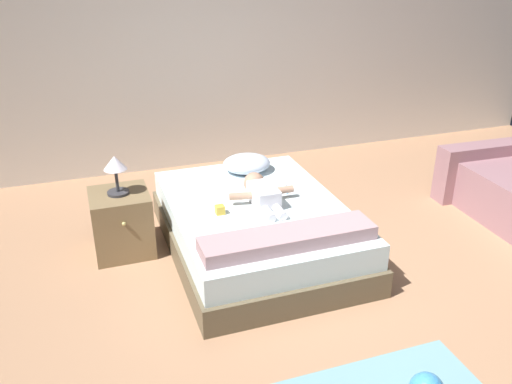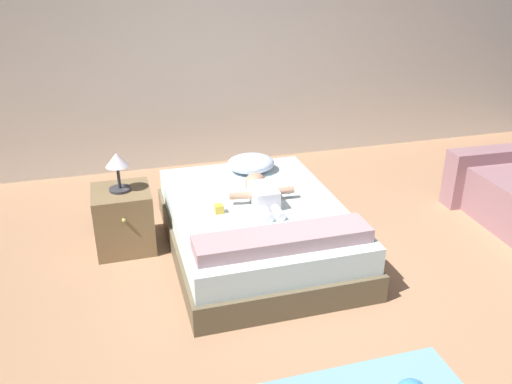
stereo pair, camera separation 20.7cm
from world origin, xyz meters
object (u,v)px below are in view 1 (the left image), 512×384
Objects in this scene: bed at (256,227)px; nightstand at (122,223)px; pillow at (247,163)px; toy_block at (220,210)px; toothbrush at (287,189)px; lamp at (115,168)px; baby at (261,193)px.

nightstand is (-0.98, 0.32, 0.05)m from bed.
bed is 4.44× the size of pillow.
bed is 3.70× the size of nightstand.
nightstand is at bearing 150.30° from toy_block.
nightstand is (-1.30, 0.15, -0.16)m from toothbrush.
nightstand is 7.58× the size of toy_block.
toy_block is (-0.44, -0.71, -0.04)m from pillow.
toothbrush is 0.67m from toy_block.
bed is 1.15m from lamp.
toy_block is at bearing -29.70° from nightstand.
toothbrush is at bearing 27.52° from bed.
nightstand is at bearing 161.94° from bed.
bed is at bearing -18.06° from lamp.
lamp reaches higher than toy_block.
nightstand reaches higher than toothbrush.
baby is 2.02× the size of lamp.
nightstand reaches higher than bed.
baby reaches higher than bed.
baby is (-0.08, -0.61, 0.00)m from pillow.
bed is 1.04m from nightstand.
lamp is 4.63× the size of toy_block.
baby is 1.23× the size of nightstand.
toothbrush is (0.18, -0.47, -0.06)m from pillow.
lamp is at bearing 90.00° from nightstand.
toy_block is (-0.30, -0.07, 0.24)m from bed.
baby is at bearing -15.50° from nightstand.
baby reaches higher than toothbrush.
pillow is 0.61m from baby.
baby is at bearing -15.50° from lamp.
lamp reaches higher than baby.
nightstand is 0.46m from lamp.
toothbrush is 2.20× the size of toy_block.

